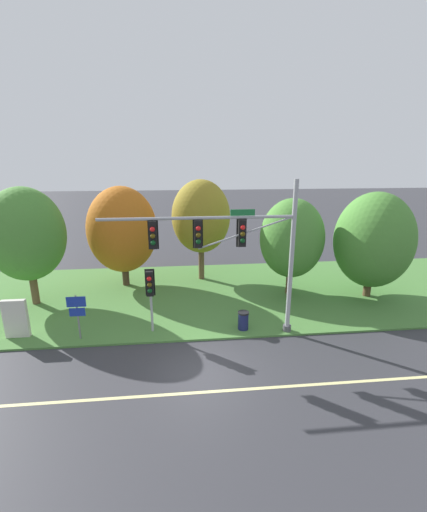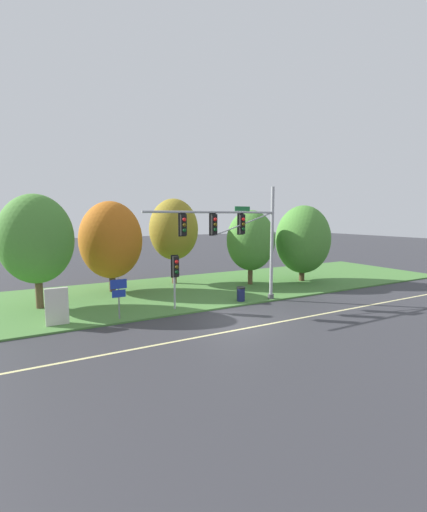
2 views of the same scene
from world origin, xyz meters
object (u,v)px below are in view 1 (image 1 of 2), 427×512
at_px(tree_left_of_mast, 122,230).
at_px(tree_mid_verge, 292,238).
at_px(tree_behind_signpost, 201,217).
at_px(traffic_signal_mast, 234,244).
at_px(tree_nearest_road, 26,235).
at_px(trash_bin, 243,320).
at_px(info_kiosk, 16,319).
at_px(tree_tall_centre, 374,240).
at_px(route_sign_post, 77,310).
at_px(pedestrian_signal_near_kerb, 150,287).

distance_m(tree_left_of_mast, tree_mid_verge, 10.81).
xyz_separation_m(tree_left_of_mast, tree_behind_signpost, (5.18, 0.70, 0.64)).
height_order(traffic_signal_mast, tree_nearest_road, traffic_signal_mast).
height_order(tree_left_of_mast, tree_behind_signpost, tree_behind_signpost).
bearing_deg(tree_nearest_road, trash_bin, -20.72).
bearing_deg(info_kiosk, tree_tall_centre, 9.08).
bearing_deg(tree_left_of_mast, tree_nearest_road, -152.07).
relative_size(traffic_signal_mast, route_sign_post, 4.05).
bearing_deg(traffic_signal_mast, tree_behind_signpost, 96.82).
xyz_separation_m(pedestrian_signal_near_kerb, tree_left_of_mast, (-2.21, 6.86, 1.42)).
relative_size(tree_behind_signpost, tree_mid_verge, 1.15).
height_order(tree_left_of_mast, trash_bin, tree_left_of_mast).
distance_m(tree_nearest_road, tree_tall_centre, 20.13).
xyz_separation_m(route_sign_post, tree_nearest_road, (-3.70, 4.54, 2.70)).
height_order(pedestrian_signal_near_kerb, tree_left_of_mast, tree_left_of_mast).
distance_m(tree_behind_signpost, info_kiosk, 12.38).
bearing_deg(pedestrian_signal_near_kerb, info_kiosk, 177.69).
relative_size(route_sign_post, tree_behind_signpost, 0.32).
bearing_deg(info_kiosk, tree_mid_verge, 15.25).
bearing_deg(tree_left_of_mast, tree_mid_verge, -13.93).
distance_m(traffic_signal_mast, pedestrian_signal_near_kerb, 4.51).
bearing_deg(traffic_signal_mast, pedestrian_signal_near_kerb, 172.48).
height_order(tree_behind_signpost, trash_bin, tree_behind_signpost).
xyz_separation_m(tree_behind_signpost, info_kiosk, (-9.37, -7.30, -3.49)).
distance_m(pedestrian_signal_near_kerb, tree_nearest_road, 8.47).
bearing_deg(tree_nearest_road, tree_behind_signpost, 18.09).
bearing_deg(tree_left_of_mast, pedestrian_signal_near_kerb, -72.15).
bearing_deg(tree_behind_signpost, tree_mid_verge, -31.85).
xyz_separation_m(tree_behind_signpost, trash_bin, (1.56, -7.67, -3.97)).
bearing_deg(trash_bin, tree_tall_centre, 22.26).
distance_m(pedestrian_signal_near_kerb, tree_behind_signpost, 8.38).
bearing_deg(tree_tall_centre, tree_behind_signpost, 157.33).
bearing_deg(tree_mid_verge, info_kiosk, -164.75).
height_order(traffic_signal_mast, tree_tall_centre, traffic_signal_mast).
height_order(traffic_signal_mast, tree_mid_verge, traffic_signal_mast).
relative_size(traffic_signal_mast, pedestrian_signal_near_kerb, 2.75).
distance_m(pedestrian_signal_near_kerb, tree_tall_centre, 13.50).
bearing_deg(tree_nearest_road, tree_tall_centre, -2.60).
relative_size(tree_left_of_mast, tree_tall_centre, 1.03).
height_order(tree_nearest_road, info_kiosk, tree_nearest_road).
distance_m(tree_mid_verge, info_kiosk, 15.44).
relative_size(tree_left_of_mast, tree_mid_verge, 1.10).
distance_m(pedestrian_signal_near_kerb, tree_mid_verge, 9.39).
bearing_deg(tree_nearest_road, tree_mid_verge, -0.06).
relative_size(tree_tall_centre, info_kiosk, 3.38).
distance_m(pedestrian_signal_near_kerb, route_sign_post, 3.51).
relative_size(route_sign_post, info_kiosk, 1.16).
bearing_deg(pedestrian_signal_near_kerb, trash_bin, -1.44).
height_order(pedestrian_signal_near_kerb, tree_tall_centre, tree_tall_centre).
bearing_deg(trash_bin, info_kiosk, 178.05).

